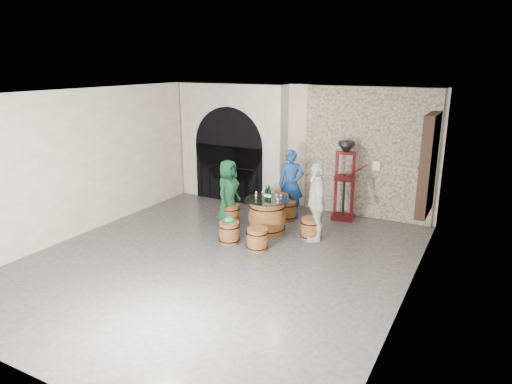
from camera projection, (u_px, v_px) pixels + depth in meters
The scene contains 31 objects.
ground at pixel (219, 260), 8.95m from camera, with size 8.00×8.00×0.00m, color #303032.
wall_back at pixel (300, 147), 11.90m from camera, with size 8.00×8.00×0.00m, color silver.
wall_front at pixel (23, 260), 5.11m from camera, with size 8.00×8.00×0.00m, color silver.
wall_left at pixel (84, 162), 10.09m from camera, with size 8.00×8.00×0.00m, color silver.
wall_right at pixel (411, 208), 6.92m from camera, with size 8.00×8.00×0.00m, color silver.
ceiling at pixel (215, 94), 8.07m from camera, with size 8.00×8.00×0.00m, color beige.
stone_facing_panel at pixel (368, 154), 11.03m from camera, with size 3.20×0.12×3.18m, color tan.
arched_opening at pixel (233, 143), 12.54m from camera, with size 3.10×0.60×3.19m.
shuttered_window at pixel (428, 164), 8.96m from camera, with size 0.23×1.10×2.00m.
barrel_table at pixel (267, 216), 10.30m from camera, with size 1.02×1.02×0.79m.
barrel_stool_left at pixel (231, 214), 10.90m from camera, with size 0.46×0.46×0.47m.
barrel_stool_far at pixel (287, 210), 11.20m from camera, with size 0.46×0.46×0.47m.
barrel_stool_right at pixel (311, 229), 9.96m from camera, with size 0.46×0.46×0.47m.
barrel_stool_near_right at pixel (257, 239), 9.37m from camera, with size 0.46×0.46×0.47m.
barrel_stool_near_left at pixel (229, 232), 9.74m from camera, with size 0.46×0.46×0.47m.
green_cap at pixel (229, 220), 9.66m from camera, with size 0.25×0.21×0.12m.
person_green at pixel (228, 192), 10.78m from camera, with size 0.76×0.49×1.55m, color #113F22.
person_blue at pixel (291, 184), 11.19m from camera, with size 0.62×0.41×1.70m, color navy.
person_white at pixel (316, 202), 9.75m from camera, with size 1.00×0.42×1.71m, color silver.
wine_bottle_left at pixel (266, 194), 10.12m from camera, with size 0.08×0.08×0.32m.
wine_bottle_center at pixel (269, 195), 10.07m from camera, with size 0.08×0.08×0.32m.
wine_bottle_right at pixel (269, 193), 10.20m from camera, with size 0.08×0.08×0.32m.
tasting_glass_a at pixel (256, 197), 10.20m from camera, with size 0.05×0.05×0.10m, color #B66523, non-canonical shape.
tasting_glass_b at pixel (281, 197), 10.19m from camera, with size 0.05×0.05×0.10m, color #B66523, non-canonical shape.
tasting_glass_c at pixel (263, 193), 10.47m from camera, with size 0.05×0.05×0.10m, color #B66523, non-canonical shape.
tasting_glass_d at pixel (276, 196), 10.23m from camera, with size 0.05×0.05×0.10m, color #B66523, non-canonical shape.
tasting_glass_e at pixel (278, 201), 9.90m from camera, with size 0.05×0.05×0.10m, color #B66523, non-canonical shape.
tasting_glass_f at pixel (256, 194), 10.43m from camera, with size 0.05×0.05×0.10m, color #B66523, non-canonical shape.
side_barrel at pixel (283, 203), 11.43m from camera, with size 0.49×0.49×0.65m.
corking_press at pixel (345, 175), 10.98m from camera, with size 0.82×0.51×1.93m.
control_box at pixel (377, 166), 10.92m from camera, with size 0.18×0.10×0.22m, color silver.
Camera 1 is at (4.53, -6.92, 3.74)m, focal length 32.00 mm.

